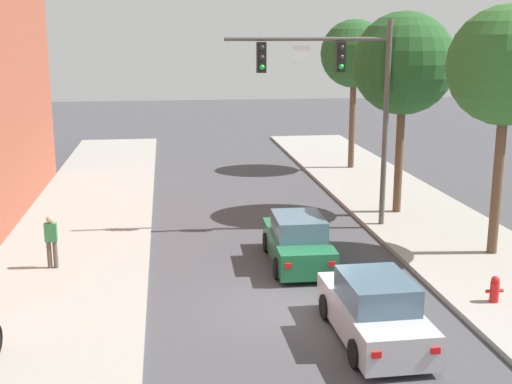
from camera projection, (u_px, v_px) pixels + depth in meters
ground_plane at (298, 308)px, 17.74m from camera, size 120.00×120.00×0.00m
sidewalk_left at (46, 319)px, 16.86m from camera, size 5.00×60.00×0.15m
traffic_signal_mast at (342, 86)px, 23.76m from camera, size 5.97×0.38×7.50m
car_lead_green at (298, 242)px, 21.03m from camera, size 1.91×4.28×1.60m
car_following_silver at (374, 311)px, 15.73m from camera, size 1.88×4.26×1.60m
pedestrian_sidewalk_left_walker at (51, 239)px, 20.16m from camera, size 0.36×0.22×1.64m
fire_hydrant at (495, 289)px, 17.68m from camera, size 0.48×0.24×0.72m
street_tree_nearest at (507, 67)px, 20.45m from camera, size 3.70×3.70×7.87m
street_tree_second at (404, 64)px, 25.59m from camera, size 3.94×3.94×7.85m
street_tree_third at (354, 54)px, 34.67m from camera, size 3.52×3.52×7.77m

